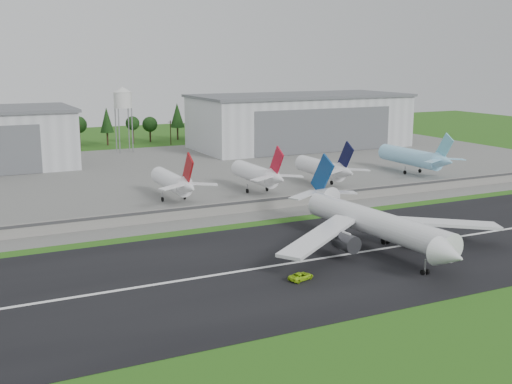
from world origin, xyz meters
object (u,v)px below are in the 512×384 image
main_airliner (377,230)px  parked_jet_red_a (175,182)px  ground_vehicle (301,276)px  parked_jet_red_b (259,174)px  parked_jet_navy (325,168)px  parked_jet_skyblue (416,157)px

main_airliner → parked_jet_red_a: 71.04m
ground_vehicle → parked_jet_red_b: bearing=-37.5°
parked_jet_red_a → parked_jet_navy: size_ratio=1.00×
ground_vehicle → parked_jet_skyblue: size_ratio=0.14×
parked_jet_red_a → parked_jet_navy: (52.38, 0.03, 0.15)m
ground_vehicle → parked_jet_red_b: (28.95, 76.38, 5.23)m
parked_jet_red_b → parked_jet_skyblue: bearing=4.3°
parked_jet_red_b → parked_jet_navy: bearing=0.0°
parked_jet_red_b → parked_jet_skyblue: size_ratio=0.84×
main_airliner → parked_jet_red_b: bearing=-97.9°
ground_vehicle → parked_jet_red_a: 76.54m
ground_vehicle → parked_jet_red_b: 81.85m
parked_jet_red_a → parked_jet_skyblue: parked_jet_skyblue is taller
parked_jet_red_a → parked_jet_navy: parked_jet_navy is taller
parked_jet_red_a → parked_jet_red_b: (27.91, 0.02, 0.12)m
parked_jet_red_a → main_airliner: bearing=-70.5°
main_airliner → parked_jet_red_b: main_airliner is taller
parked_jet_skyblue → parked_jet_red_a: bearing=-176.9°
ground_vehicle → parked_jet_red_a: parked_jet_red_a is taller
parked_jet_skyblue → parked_jet_red_b: bearing=-175.7°
ground_vehicle → parked_jet_red_a: (1.04, 76.36, 5.11)m
parked_jet_red_b → parked_jet_skyblue: (66.51, 5.04, 0.23)m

